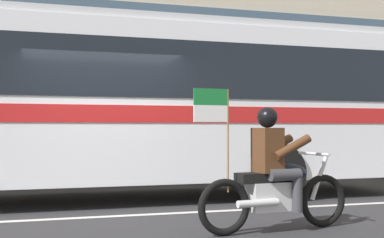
# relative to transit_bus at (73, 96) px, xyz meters

# --- Properties ---
(ground_plane) EXTENTS (60.00, 60.00, 0.00)m
(ground_plane) POSITION_rel_transit_bus_xyz_m (0.41, -1.19, -1.88)
(ground_plane) COLOR #2B2B2D
(sidewalk_curb) EXTENTS (28.00, 3.80, 0.15)m
(sidewalk_curb) POSITION_rel_transit_bus_xyz_m (0.41, 3.91, -1.81)
(sidewalk_curb) COLOR #B7B2A8
(sidewalk_curb) RESTS_ON ground_plane
(lane_center_stripe) EXTENTS (26.60, 0.14, 0.01)m
(lane_center_stripe) POSITION_rel_transit_bus_xyz_m (0.41, -1.79, -1.88)
(lane_center_stripe) COLOR silver
(lane_center_stripe) RESTS_ON ground_plane
(transit_bus) EXTENTS (12.48, 2.68, 3.22)m
(transit_bus) POSITION_rel_transit_bus_xyz_m (0.00, 0.00, 0.00)
(transit_bus) COLOR silver
(transit_bus) RESTS_ON ground_plane
(motorcycle_with_rider) EXTENTS (2.19, 0.65, 1.78)m
(motorcycle_with_rider) POSITION_rel_transit_bus_xyz_m (2.27, -3.48, -1.22)
(motorcycle_with_rider) COLOR black
(motorcycle_with_rider) RESTS_ON ground_plane
(fire_hydrant) EXTENTS (0.22, 0.30, 0.75)m
(fire_hydrant) POSITION_rel_transit_bus_xyz_m (-0.20, 2.88, -1.37)
(fire_hydrant) COLOR gold
(fire_hydrant) RESTS_ON sidewalk_curb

